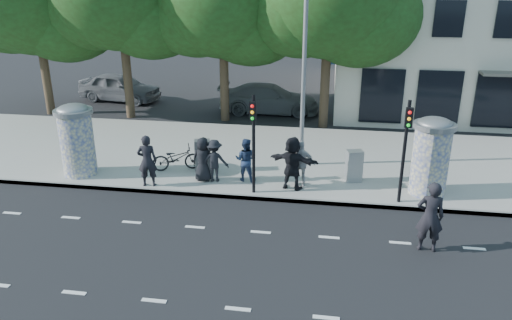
% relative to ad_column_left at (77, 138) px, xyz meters
% --- Properties ---
extents(ground, '(120.00, 120.00, 0.00)m').
position_rel_ad_column_left_xyz_m(ground, '(7.20, -4.50, -1.54)').
color(ground, black).
rests_on(ground, ground).
extents(sidewalk, '(40.00, 8.00, 0.15)m').
position_rel_ad_column_left_xyz_m(sidewalk, '(7.20, 3.00, -1.46)').
color(sidewalk, gray).
rests_on(sidewalk, ground).
extents(curb, '(40.00, 0.10, 0.16)m').
position_rel_ad_column_left_xyz_m(curb, '(7.20, -0.95, -1.46)').
color(curb, slate).
rests_on(curb, ground).
extents(lane_dash_near, '(32.00, 0.12, 0.01)m').
position_rel_ad_column_left_xyz_m(lane_dash_near, '(7.20, -6.70, -1.53)').
color(lane_dash_near, silver).
rests_on(lane_dash_near, ground).
extents(lane_dash_far, '(32.00, 0.12, 0.01)m').
position_rel_ad_column_left_xyz_m(lane_dash_far, '(7.20, -3.10, -1.53)').
color(lane_dash_far, silver).
rests_on(lane_dash_far, ground).
extents(ad_column_left, '(1.36, 1.36, 2.65)m').
position_rel_ad_column_left_xyz_m(ad_column_left, '(0.00, 0.00, 0.00)').
color(ad_column_left, beige).
rests_on(ad_column_left, sidewalk).
extents(ad_column_right, '(1.36, 1.36, 2.65)m').
position_rel_ad_column_left_xyz_m(ad_column_right, '(12.40, 0.20, 0.00)').
color(ad_column_right, beige).
rests_on(ad_column_right, sidewalk).
extents(traffic_pole_near, '(0.22, 0.31, 3.40)m').
position_rel_ad_column_left_xyz_m(traffic_pole_near, '(6.60, -0.71, 0.69)').
color(traffic_pole_near, black).
rests_on(traffic_pole_near, sidewalk).
extents(traffic_pole_far, '(0.22, 0.31, 3.40)m').
position_rel_ad_column_left_xyz_m(traffic_pole_far, '(11.40, -0.71, 0.69)').
color(traffic_pole_far, black).
rests_on(traffic_pole_far, sidewalk).
extents(street_lamp, '(0.25, 0.93, 8.00)m').
position_rel_ad_column_left_xyz_m(street_lamp, '(8.00, 2.13, 3.26)').
color(street_lamp, slate).
rests_on(street_lamp, sidewalk).
extents(ped_a, '(0.80, 0.53, 1.61)m').
position_rel_ad_column_left_xyz_m(ped_a, '(4.66, 0.08, -0.58)').
color(ped_a, black).
rests_on(ped_a, sidewalk).
extents(ped_b, '(0.75, 0.56, 1.85)m').
position_rel_ad_column_left_xyz_m(ped_b, '(2.88, -0.65, -0.46)').
color(ped_b, black).
rests_on(ped_b, sidewalk).
extents(ped_c, '(0.83, 0.68, 1.57)m').
position_rel_ad_column_left_xyz_m(ped_c, '(6.15, 0.32, -0.60)').
color(ped_c, '#1E2D4D').
rests_on(ped_c, sidewalk).
extents(ped_d, '(1.06, 0.68, 1.55)m').
position_rel_ad_column_left_xyz_m(ped_d, '(5.07, 0.10, -0.61)').
color(ped_d, black).
rests_on(ped_d, sidewalk).
extents(ped_e, '(0.97, 0.57, 1.64)m').
position_rel_ad_column_left_xyz_m(ped_e, '(8.13, 0.17, -0.57)').
color(ped_e, '#A5A5A8').
rests_on(ped_e, sidewalk).
extents(ped_f, '(1.84, 1.05, 1.87)m').
position_rel_ad_column_left_xyz_m(ped_f, '(7.86, -0.14, -0.45)').
color(ped_f, black).
rests_on(ped_f, sidewalk).
extents(man_road, '(0.74, 0.49, 2.03)m').
position_rel_ad_column_left_xyz_m(man_road, '(11.85, -3.35, -0.52)').
color(man_road, black).
rests_on(man_road, ground).
extents(bicycle, '(1.24, 1.92, 0.95)m').
position_rel_ad_column_left_xyz_m(bicycle, '(3.41, 0.91, -0.91)').
color(bicycle, black).
rests_on(bicycle, sidewalk).
extents(cabinet_left, '(0.66, 0.55, 1.20)m').
position_rel_ad_column_left_xyz_m(cabinet_left, '(4.40, 0.99, -0.79)').
color(cabinet_left, slate).
rests_on(cabinet_left, sidewalk).
extents(cabinet_right, '(0.64, 0.54, 1.15)m').
position_rel_ad_column_left_xyz_m(cabinet_right, '(9.97, 0.85, -0.81)').
color(cabinet_right, gray).
rests_on(cabinet_right, sidewalk).
extents(car_left, '(2.67, 5.04, 1.63)m').
position_rel_ad_column_left_xyz_m(car_left, '(-3.22, 11.20, -0.72)').
color(car_left, '#5C5F64').
rests_on(car_left, ground).
extents(car_right, '(2.35, 5.37, 1.54)m').
position_rel_ad_column_left_xyz_m(car_right, '(5.74, 9.97, -0.77)').
color(car_right, '#53575A').
rests_on(car_right, ground).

